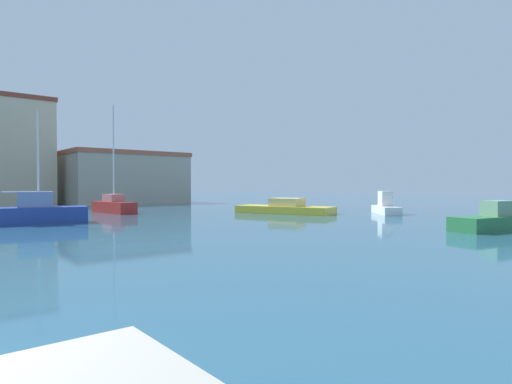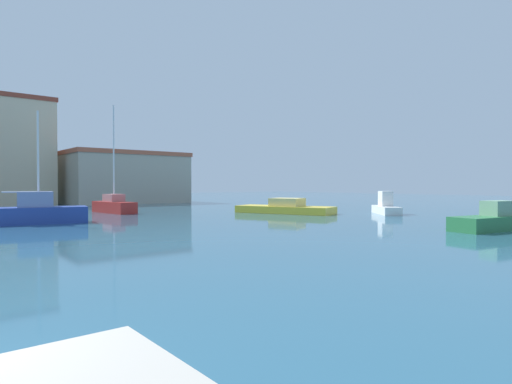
% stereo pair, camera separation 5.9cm
% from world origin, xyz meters
% --- Properties ---
extents(water, '(160.00, 160.00, 0.00)m').
position_xyz_m(water, '(15.00, 20.00, 0.00)').
color(water, '#285670').
rests_on(water, ground).
extents(sailboat_red_center_channel, '(1.98, 5.15, 8.78)m').
position_xyz_m(sailboat_red_center_channel, '(13.62, 29.16, 0.63)').
color(sailboat_red_center_channel, '#B22823').
rests_on(sailboat_red_center_channel, water).
extents(motorboat_white_outer_mooring, '(3.74, 4.01, 1.79)m').
position_xyz_m(motorboat_white_outer_mooring, '(29.66, 14.29, 0.57)').
color(motorboat_white_outer_mooring, white).
rests_on(motorboat_white_outer_mooring, water).
extents(motorboat_yellow_mid_harbor, '(5.18, 8.32, 1.22)m').
position_xyz_m(motorboat_yellow_mid_harbor, '(24.07, 19.88, 0.41)').
color(motorboat_yellow_mid_harbor, gold).
rests_on(motorboat_yellow_mid_harbor, water).
extents(sailboat_blue_far_right, '(5.54, 2.82, 6.66)m').
position_xyz_m(sailboat_blue_far_right, '(6.50, 22.44, 0.71)').
color(sailboat_blue_far_right, '#233D93').
rests_on(sailboat_blue_far_right, water).
extents(motorboat_green_inner_mooring, '(5.14, 2.47, 1.49)m').
position_xyz_m(motorboat_green_inner_mooring, '(23.50, 3.92, 0.50)').
color(motorboat_green_inner_mooring, '#28703D').
rests_on(motorboat_green_inner_mooring, water).
extents(yacht_club, '(14.17, 9.72, 6.34)m').
position_xyz_m(yacht_club, '(21.69, 46.99, 3.18)').
color(yacht_club, '#B2A893').
rests_on(yacht_club, ground).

